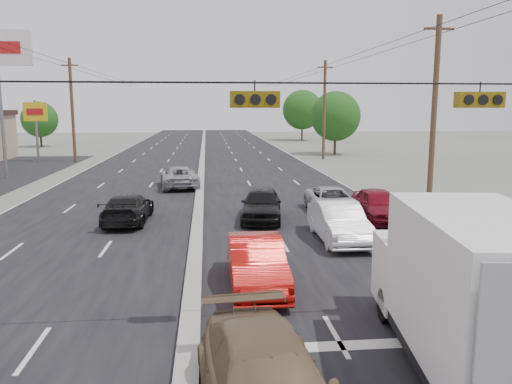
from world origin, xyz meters
TOP-DOWN VIEW (x-y plane):
  - ground at (0.00, 0.00)m, footprint 200.00×200.00m
  - road_surface at (0.00, 30.00)m, footprint 20.00×160.00m
  - center_median at (0.00, 30.00)m, footprint 0.50×160.00m
  - utility_pole_left_c at (-12.50, 40.00)m, footprint 1.60×0.30m
  - utility_pole_right_b at (12.50, 15.00)m, footprint 1.60×0.30m
  - utility_pole_right_c at (12.50, 40.00)m, footprint 1.60×0.30m
  - traffic_signals at (1.40, 0.00)m, footprint 25.00×0.30m
  - pole_sign_far at (-16.00, 40.00)m, footprint 2.20×0.25m
  - tree_left_far at (-22.00, 60.00)m, footprint 4.80×4.80m
  - tree_right_mid at (15.00, 45.00)m, footprint 5.60×5.60m
  - tree_right_far at (16.00, 70.00)m, footprint 6.40×6.40m
  - box_truck at (5.54, -1.77)m, footprint 3.17×6.92m
  - red_sedan at (1.87, 3.41)m, footprint 1.58×4.51m
  - queue_car_a at (3.00, 12.28)m, footprint 2.43×4.74m
  - queue_car_b at (5.67, 8.30)m, footprint 1.66×4.72m
  - queue_car_c at (6.70, 13.47)m, footprint 2.18×4.66m
  - queue_car_d at (8.94, 6.25)m, footprint 2.75×5.48m
  - queue_car_e at (8.46, 11.60)m, footprint 1.92×4.49m
  - oncoming_near at (-3.22, 12.45)m, footprint 2.05×4.74m
  - oncoming_far at (-1.40, 22.66)m, footprint 2.97×5.36m

SIDE VIEW (x-z plane):
  - ground at x=0.00m, z-range 0.00..0.00m
  - road_surface at x=0.00m, z-range -0.01..0.01m
  - center_median at x=0.00m, z-range 0.00..0.20m
  - queue_car_c at x=6.70m, z-range 0.00..1.29m
  - oncoming_near at x=-3.22m, z-range 0.00..1.36m
  - oncoming_far at x=-1.40m, z-range 0.00..1.42m
  - red_sedan at x=1.87m, z-range 0.00..1.49m
  - queue_car_e at x=8.46m, z-range 0.00..1.51m
  - queue_car_d at x=8.94m, z-range 0.00..1.53m
  - queue_car_a at x=3.00m, z-range 0.00..1.54m
  - queue_car_b at x=5.67m, z-range 0.00..1.55m
  - box_truck at x=5.54m, z-range 0.04..3.43m
  - tree_left_far at x=-22.00m, z-range 0.66..6.78m
  - tree_right_mid at x=15.00m, z-range 0.77..7.91m
  - pole_sign_far at x=-16.00m, z-range 1.41..7.41m
  - tree_right_far at x=16.00m, z-range 0.88..9.04m
  - utility_pole_left_c at x=-12.50m, z-range 0.11..10.11m
  - utility_pole_right_b at x=12.50m, z-range 0.11..10.11m
  - utility_pole_right_c at x=12.50m, z-range 0.11..10.11m
  - traffic_signals at x=1.40m, z-range 5.22..5.77m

